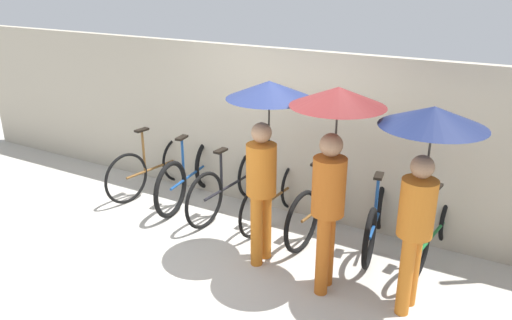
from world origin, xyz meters
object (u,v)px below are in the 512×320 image
pedestrian_leading (266,128)px  pedestrian_trailing (427,158)px  parked_bicycle_3 (276,195)px  parked_bicycle_6 (435,231)px  parked_bicycle_5 (377,217)px  parked_bicycle_2 (231,184)px  parked_bicycle_0 (155,166)px  parked_bicycle_4 (323,205)px  parked_bicycle_1 (191,174)px  pedestrian_center (334,140)px

pedestrian_leading → pedestrian_trailing: (1.61, -0.05, -0.01)m
pedestrian_trailing → parked_bicycle_3: bearing=161.2°
parked_bicycle_6 → pedestrian_leading: bearing=124.9°
pedestrian_leading → parked_bicycle_5: bearing=45.4°
parked_bicycle_2 → pedestrian_leading: (0.96, -0.81, 1.14)m
parked_bicycle_3 → parked_bicycle_5: 1.30m
parked_bicycle_3 → parked_bicycle_6: 1.96m
parked_bicycle_5 → parked_bicycle_2: bearing=83.8°
parked_bicycle_0 → parked_bicycle_3: parked_bicycle_3 is taller
parked_bicycle_6 → pedestrian_trailing: bearing=-175.1°
parked_bicycle_4 → pedestrian_trailing: bearing=-118.9°
parked_bicycle_6 → pedestrian_trailing: (-0.03, -0.92, 1.15)m
parked_bicycle_4 → pedestrian_trailing: 1.91m
parked_bicycle_0 → pedestrian_leading: bearing=-101.4°
pedestrian_leading → parked_bicycle_4: bearing=71.4°
parked_bicycle_1 → pedestrian_trailing: pedestrian_trailing is taller
parked_bicycle_2 → parked_bicycle_3: 0.65m
parked_bicycle_6 → pedestrian_center: size_ratio=0.85×
parked_bicycle_3 → parked_bicycle_6: size_ratio=0.94×
parked_bicycle_2 → pedestrian_center: size_ratio=0.89×
parked_bicycle_3 → parked_bicycle_5: (1.30, 0.02, -0.00)m
parked_bicycle_1 → parked_bicycle_5: bearing=-95.6°
parked_bicycle_3 → parked_bicycle_4: size_ratio=0.96×
parked_bicycle_3 → parked_bicycle_4: 0.65m
parked_bicycle_0 → pedestrian_center: bearing=-99.0°
parked_bicycle_4 → parked_bicycle_6: parked_bicycle_6 is taller
parked_bicycle_5 → parked_bicycle_6: size_ratio=0.94×
parked_bicycle_3 → parked_bicycle_5: size_ratio=1.01×
parked_bicycle_0 → pedestrian_trailing: bearing=-94.2°
parked_bicycle_3 → parked_bicycle_6: parked_bicycle_6 is taller
pedestrian_center → pedestrian_trailing: size_ratio=1.05×
parked_bicycle_1 → pedestrian_center: (2.40, -0.95, 1.17)m
parked_bicycle_0 → parked_bicycle_6: (3.91, 0.05, -0.02)m
parked_bicycle_1 → pedestrian_leading: 2.13m
parked_bicycle_2 → parked_bicycle_6: (2.61, 0.06, -0.03)m
parked_bicycle_0 → pedestrian_leading: 2.66m
parked_bicycle_2 → parked_bicycle_5: parked_bicycle_5 is taller
parked_bicycle_0 → parked_bicycle_2: 1.30m
parked_bicycle_5 → pedestrian_trailing: (0.62, -0.93, 1.15)m
parked_bicycle_1 → parked_bicycle_3: (1.30, 0.05, -0.03)m
parked_bicycle_1 → pedestrian_center: size_ratio=0.87×
parked_bicycle_5 → pedestrian_center: 1.58m
parked_bicycle_0 → parked_bicycle_2: bearing=-82.1°
parked_bicycle_5 → pedestrian_leading: bearing=123.2°
parked_bicycle_4 → pedestrian_trailing: (1.27, -0.87, 1.12)m
parked_bicycle_3 → pedestrian_leading: size_ratio=0.82×
parked_bicycle_5 → pedestrian_center: pedestrian_center is taller
parked_bicycle_1 → pedestrian_leading: size_ratio=0.90×
parked_bicycle_5 → parked_bicycle_1: bearing=83.3°
parked_bicycle_2 → parked_bicycle_0: bearing=92.9°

